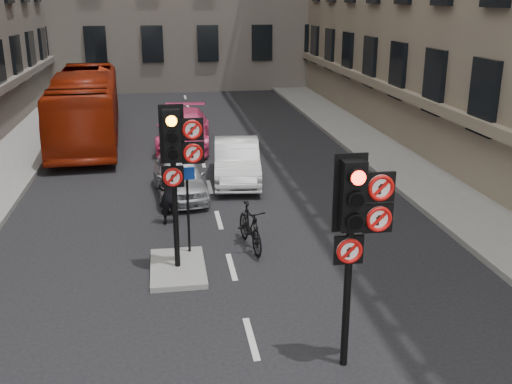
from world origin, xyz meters
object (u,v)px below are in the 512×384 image
object	(u,v)px
motorcyclist	(168,195)
info_sign	(188,198)
signal_far	(177,153)
car_silver	(179,177)
bus_red	(86,107)
signal_near	(357,218)
car_pink	(184,129)
motorcycle	(250,227)
car_white	(237,161)

from	to	relation	value
motorcyclist	info_sign	world-z (taller)	info_sign
signal_far	car_silver	world-z (taller)	signal_far
info_sign	motorcyclist	bearing A→B (deg)	95.18
bus_red	motorcyclist	bearing A→B (deg)	-75.87
signal_near	car_pink	size ratio (longest dim) A/B	0.72
motorcycle	signal_far	bearing A→B (deg)	-157.21
bus_red	motorcycle	xyz separation A→B (m)	(5.07, -12.16, -0.90)
signal_far	info_sign	distance (m)	1.47
signal_far	car_white	xyz separation A→B (m)	(2.06, 6.57, -2.03)
motorcyclist	signal_near	bearing A→B (deg)	90.70
car_silver	signal_far	bearing A→B (deg)	-96.38
car_pink	motorcycle	world-z (taller)	car_pink
car_silver	car_pink	bearing A→B (deg)	81.69
motorcyclist	info_sign	bearing A→B (deg)	79.52
car_silver	bus_red	bearing A→B (deg)	109.39
bus_red	motorcyclist	xyz separation A→B (m)	(3.17, -10.17, -0.65)
info_sign	signal_near	bearing A→B (deg)	-68.83
car_silver	info_sign	xyz separation A→B (m)	(0.06, -4.53, 0.84)
bus_red	info_sign	size ratio (longest dim) A/B	5.03
car_white	bus_red	xyz separation A→B (m)	(-5.45, 6.60, 0.77)
signal_far	motorcyclist	world-z (taller)	signal_far
signal_near	info_sign	distance (m)	5.43
car_pink	motorcyclist	world-z (taller)	motorcyclist
car_silver	info_sign	distance (m)	4.60
signal_near	car_white	xyz separation A→B (m)	(-0.54, 10.57, -1.91)
signal_far	car_silver	distance (m)	5.67
car_silver	motorcyclist	xyz separation A→B (m)	(-0.37, -2.27, 0.18)
bus_red	car_white	bearing A→B (deg)	-53.66
car_white	info_sign	size ratio (longest dim) A/B	1.99
signal_near	motorcyclist	xyz separation A→B (m)	(-2.81, 7.00, -1.80)
car_pink	car_silver	bearing A→B (deg)	-89.33
bus_red	motorcyclist	world-z (taller)	bus_red
car_pink	car_white	bearing A→B (deg)	-68.66
motorcycle	motorcyclist	size ratio (longest dim) A/B	1.15
signal_far	car_white	distance (m)	7.17
signal_far	motorcycle	xyz separation A→B (m)	(1.69, 1.01, -2.16)
signal_near	car_white	bearing A→B (deg)	92.91
car_silver	signal_near	bearing A→B (deg)	-79.93
bus_red	signal_near	bearing A→B (deg)	-73.97
motorcycle	car_silver	bearing A→B (deg)	101.73
signal_near	signal_far	xyz separation A→B (m)	(-2.60, 4.00, 0.12)
motorcyclist	info_sign	size ratio (longest dim) A/B	0.77
signal_near	car_pink	world-z (taller)	signal_near
car_silver	car_white	distance (m)	2.31
bus_red	motorcycle	bearing A→B (deg)	-70.56
bus_red	signal_far	bearing A→B (deg)	-78.78
car_silver	motorcyclist	size ratio (longest dim) A/B	2.27
car_pink	info_sign	bearing A→B (deg)	-87.50
car_silver	motorcycle	xyz separation A→B (m)	(1.53, -4.26, -0.06)
signal_far	motorcycle	size ratio (longest dim) A/B	1.98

